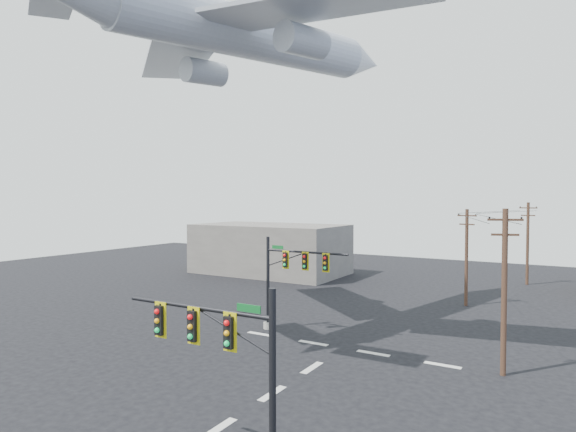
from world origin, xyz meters
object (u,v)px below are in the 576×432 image
Objects in this scene: utility_pole_a at (504,289)px; utility_pole_b at (466,255)px; utility_pole_c at (528,242)px; airliner at (252,36)px; signal_mast_far at (286,279)px; signal_mast_near at (231,372)px.

utility_pole_a reaches higher than utility_pole_b.
utility_pole_c reaches higher than utility_pole_a.
airliner reaches higher than utility_pole_b.
signal_mast_far is 13.92m from utility_pole_a.
signal_mast_far is 0.22× the size of airliner.
signal_mast_far is 0.79× the size of utility_pole_b.
airliner is at bearing -111.09° from utility_pole_b.
airliner is at bearing 159.14° from utility_pole_a.
signal_mast_near is at bearing -132.28° from utility_pole_a.
signal_mast_far is 0.75× the size of utility_pole_a.
utility_pole_a is at bearing -5.47° from signal_mast_far.
utility_pole_c is at bearing -12.46° from airliner.
utility_pole_c is at bearing 65.99° from signal_mast_far.
utility_pole_b is (-4.72, 16.11, -0.19)m from utility_pole_a.
utility_pole_b is at bearing -21.45° from airliner.
airliner reaches higher than utility_pole_c.
airliner is (-16.03, 0.45, 15.70)m from utility_pole_a.
signal_mast_far reaches higher than signal_mast_near.
utility_pole_a is 22.44m from airliner.
utility_pole_b is 14.48m from utility_pole_c.
airliner is at bearing -104.23° from utility_pole_c.
signal_mast_near is 0.22× the size of airliner.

